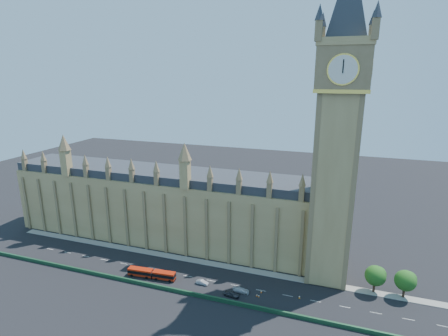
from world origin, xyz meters
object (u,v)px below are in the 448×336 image
(car_silver, at_px, (202,282))
(car_white, at_px, (241,290))
(red_bus, at_px, (152,274))
(car_grey, at_px, (232,294))

(car_silver, height_order, car_white, car_white)
(red_bus, xyz_separation_m, car_white, (29.24, 1.65, -0.70))
(red_bus, bearing_deg, car_grey, -6.88)
(car_silver, bearing_deg, red_bus, 100.72)
(red_bus, relative_size, car_white, 3.26)
(red_bus, distance_m, car_silver, 16.71)
(red_bus, bearing_deg, car_silver, 1.64)
(car_grey, height_order, car_silver, car_grey)
(red_bus, distance_m, car_grey, 27.10)
(car_grey, height_order, car_white, car_grey)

